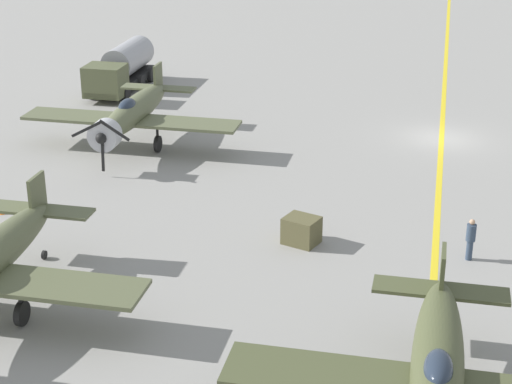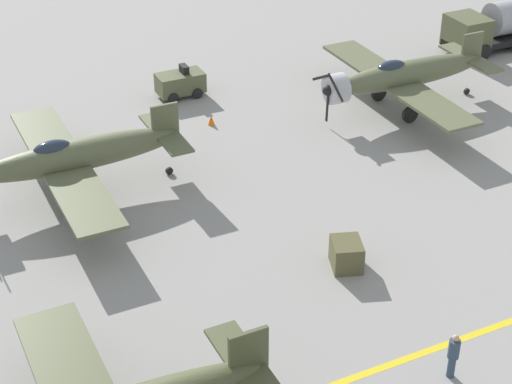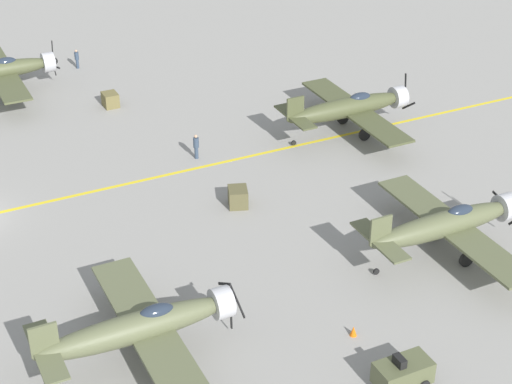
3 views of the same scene
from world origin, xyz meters
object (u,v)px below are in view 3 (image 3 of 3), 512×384
object	(u,v)px
supply_crate_mid_lane	(238,197)
traffic_cone	(353,331)
ground_crew_inspecting	(77,58)
airplane_mid_right	(142,326)
ground_crew_walking	(196,146)
tow_tractor	(403,373)
airplane_far_center	(351,107)
airplane_far_right	(448,224)
supply_crate_by_tanker	(110,100)

from	to	relation	value
supply_crate_mid_lane	traffic_cone	xyz separation A→B (m)	(13.87, -0.14, -0.31)
ground_crew_inspecting	supply_crate_mid_lane	distance (m)	26.67
airplane_mid_right	ground_crew_inspecting	world-z (taller)	airplane_mid_right
ground_crew_walking	supply_crate_mid_lane	size ratio (longest dim) A/B	1.28
airplane_mid_right	ground_crew_walking	distance (m)	20.64
tow_tractor	traffic_cone	distance (m)	4.07
supply_crate_mid_lane	ground_crew_walking	bearing A→B (deg)	179.44
airplane_far_center	traffic_cone	xyz separation A→B (m)	(19.62, -11.68, -1.74)
ground_crew_inspecting	airplane_mid_right	bearing A→B (deg)	-10.91
ground_crew_inspecting	supply_crate_mid_lane	world-z (taller)	ground_crew_inspecting
tow_tractor	supply_crate_mid_lane	xyz separation A→B (m)	(-17.90, 0.02, -0.21)
airplane_far_center	tow_tractor	xyz separation A→B (m)	(23.65, -11.56, -1.22)
tow_tractor	supply_crate_mid_lane	bearing A→B (deg)	179.93
airplane_far_center	traffic_cone	distance (m)	22.90
ground_crew_walking	airplane_mid_right	bearing A→B (deg)	-29.27
tow_tractor	ground_crew_walking	xyz separation A→B (m)	(-24.81, 0.09, 0.18)
airplane_far_right	airplane_mid_right	xyz separation A→B (m)	(1.09, -18.28, 0.00)
airplane_far_center	supply_crate_by_tanker	distance (m)	18.62
airplane_far_center	supply_crate_mid_lane	xyz separation A→B (m)	(5.75, -11.54, -1.43)
ground_crew_walking	supply_crate_by_tanker	distance (m)	11.18
airplane_mid_right	supply_crate_by_tanker	distance (m)	29.80
airplane_mid_right	airplane_far_center	bearing A→B (deg)	140.32
supply_crate_mid_lane	airplane_far_center	bearing A→B (deg)	116.49
ground_crew_inspecting	traffic_cone	xyz separation A→B (m)	(40.39, 2.63, -0.63)
tow_tractor	ground_crew_walking	size ratio (longest dim) A/B	1.46
ground_crew_inspecting	airplane_far_center	bearing A→B (deg)	34.55
ground_crew_walking	supply_crate_mid_lane	bearing A→B (deg)	-0.56
airplane_far_right	supply_crate_mid_lane	xyz separation A→B (m)	(-9.97, -8.27, -1.43)
supply_crate_by_tanker	ground_crew_inspecting	bearing A→B (deg)	-178.98
airplane_mid_right	tow_tractor	distance (m)	12.16
supply_crate_mid_lane	traffic_cone	size ratio (longest dim) A/B	2.54
supply_crate_mid_lane	traffic_cone	bearing A→B (deg)	-0.56
airplane_far_right	airplane_mid_right	bearing A→B (deg)	-82.32
ground_crew_walking	traffic_cone	xyz separation A→B (m)	(20.78, -0.20, -0.70)
airplane_mid_right	tow_tractor	xyz separation A→B (m)	(6.83, 9.99, -1.22)
supply_crate_mid_lane	traffic_cone	world-z (taller)	supply_crate_mid_lane
airplane_far_center	airplane_mid_right	distance (m)	27.34
ground_crew_walking	traffic_cone	distance (m)	20.79
airplane_far_center	ground_crew_walking	bearing A→B (deg)	-90.58
airplane_far_center	supply_crate_by_tanker	bearing A→B (deg)	-125.14
airplane_far_right	ground_crew_walking	distance (m)	18.80
airplane_far_right	ground_crew_walking	size ratio (longest dim) A/B	6.73
airplane_far_right	supply_crate_by_tanker	distance (m)	29.83
tow_tractor	supply_crate_mid_lane	size ratio (longest dim) A/B	1.86
traffic_cone	airplane_far_center	bearing A→B (deg)	149.23
airplane_far_right	ground_crew_inspecting	xyz separation A→B (m)	(-36.50, -11.03, -1.11)
ground_crew_walking	traffic_cone	world-z (taller)	ground_crew_walking
supply_crate_by_tanker	traffic_cone	distance (m)	31.73
airplane_mid_right	traffic_cone	bearing A→B (deg)	86.53
airplane_far_center	traffic_cone	world-z (taller)	airplane_far_center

